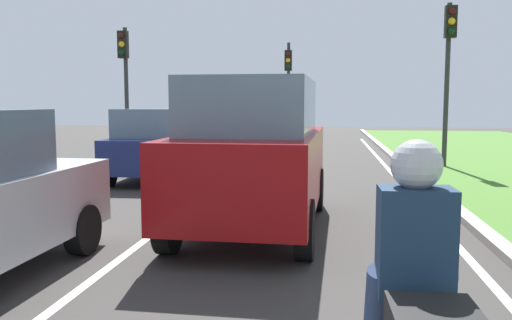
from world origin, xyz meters
The scene contains 10 objects.
ground_plane centered at (0.00, 14.00, 0.00)m, with size 60.00×60.00×0.00m, color #383533.
lane_line_center centered at (-0.70, 14.00, 0.00)m, with size 0.12×32.00×0.01m, color silver.
lane_line_right_edge centered at (3.60, 14.00, 0.00)m, with size 0.12×32.00×0.01m, color silver.
curb_right centered at (4.10, 14.00, 0.06)m, with size 0.24×48.00×0.12m, color #9E9B93.
car_suv_ahead centered at (0.74, 9.31, 1.17)m, with size 2.07×4.55×2.28m.
car_hatchback_far centered at (-2.45, 14.21, 0.88)m, with size 1.81×3.74×1.78m.
rider_person centered at (2.32, 4.32, 1.19)m, with size 0.51×0.41×1.16m.
traffic_light_near_right centered at (5.26, 17.55, 3.30)m, with size 0.32×0.50×4.78m.
traffic_light_overhead_left centered at (-5.02, 18.85, 3.07)m, with size 0.32×0.50×4.45m.
traffic_light_far_median centered at (0.05, 25.41, 3.05)m, with size 0.32×0.50×4.59m.
Camera 1 is at (1.84, 1.37, 1.94)m, focal length 37.38 mm.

